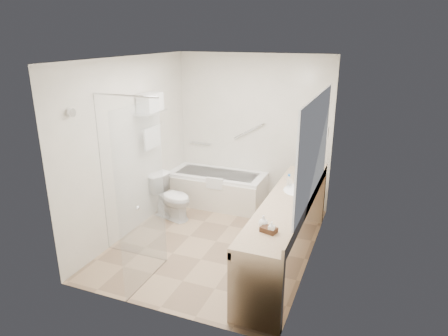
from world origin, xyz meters
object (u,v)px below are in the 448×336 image
at_px(bathtub, 217,188).
at_px(vanity_counter, 287,216).
at_px(amenity_basket, 269,230).
at_px(water_bottle_left, 289,182).
at_px(toilet, 172,197).

height_order(bathtub, vanity_counter, vanity_counter).
xyz_separation_m(amenity_basket, water_bottle_left, (-0.08, 1.25, 0.07)).
height_order(bathtub, amenity_basket, amenity_basket).
relative_size(bathtub, toilet, 2.29).
distance_m(bathtub, amenity_basket, 2.80).
relative_size(vanity_counter, toilet, 3.86).
bearing_deg(amenity_basket, water_bottle_left, 93.81).
xyz_separation_m(bathtub, water_bottle_left, (1.44, -1.02, 0.67)).
xyz_separation_m(vanity_counter, toilet, (-1.97, 0.61, -0.30)).
xyz_separation_m(vanity_counter, amenity_basket, (-0.00, -0.88, 0.24)).
bearing_deg(vanity_counter, bathtub, 137.65).
distance_m(vanity_counter, water_bottle_left, 0.49).
bearing_deg(water_bottle_left, amenity_basket, -86.19).
relative_size(bathtub, water_bottle_left, 7.69).
height_order(bathtub, water_bottle_left, water_bottle_left).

